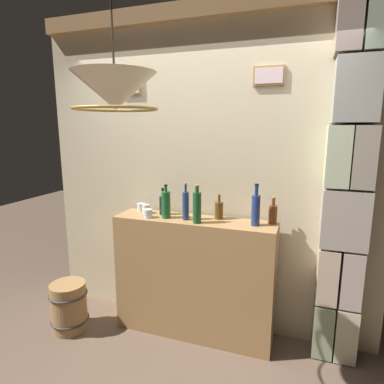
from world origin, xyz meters
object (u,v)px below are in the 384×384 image
liquor_bottle_tequila (166,204)px  glass_tumbler_highball (146,209)px  wooden_barrel (69,306)px  liquor_bottle_brandy (256,209)px  glass_tumbler_rocks (141,207)px  liquor_bottle_whiskey (197,207)px  pendant_lamp (115,92)px  liquor_bottle_vermouth (163,205)px  liquor_bottle_rum (273,214)px  liquor_bottle_bourbon (219,210)px  glass_tumbler_shot (148,213)px  liquor_bottle_mezcal (186,205)px

liquor_bottle_tequila → glass_tumbler_highball: bearing=161.0°
wooden_barrel → liquor_bottle_brandy: bearing=11.7°
glass_tumbler_rocks → glass_tumbler_highball: glass_tumbler_highball is taller
liquor_bottle_whiskey → pendant_lamp: pendant_lamp is taller
liquor_bottle_whiskey → wooden_barrel: size_ratio=0.71×
liquor_bottle_whiskey → wooden_barrel: 1.55m
wooden_barrel → liquor_bottle_vermouth: bearing=26.9°
pendant_lamp → liquor_bottle_whiskey: bearing=72.8°
liquor_bottle_tequila → liquor_bottle_brandy: (0.77, 0.03, 0.01)m
pendant_lamp → glass_tumbler_highball: bearing=108.3°
liquor_bottle_rum → liquor_bottle_bourbon: bearing=-178.4°
glass_tumbler_shot → liquor_bottle_vermouth: bearing=61.0°
liquor_bottle_mezcal → liquor_bottle_whiskey: 0.14m
liquor_bottle_rum → glass_tumbler_highball: (-1.14, -0.05, -0.04)m
glass_tumbler_shot → liquor_bottle_mezcal: bearing=9.0°
glass_tumbler_rocks → liquor_bottle_bourbon: bearing=-2.3°
liquor_bottle_mezcal → liquor_bottle_bourbon: liquor_bottle_mezcal is taller
liquor_bottle_rum → pendant_lamp: size_ratio=0.34×
glass_tumbler_rocks → liquor_bottle_whiskey: bearing=-18.5°
liquor_bottle_bourbon → glass_tumbler_shot: bearing=-164.0°
liquor_bottle_bourbon → glass_tumbler_shot: 0.62m
liquor_bottle_whiskey → glass_tumbler_highball: (-0.54, 0.14, -0.10)m
liquor_bottle_whiskey → liquor_bottle_bourbon: size_ratio=1.50×
liquor_bottle_bourbon → liquor_bottle_tequila: (-0.44, -0.12, 0.04)m
glass_tumbler_highball → glass_tumbler_shot: bearing=-56.8°
liquor_bottle_brandy → glass_tumbler_shot: 0.93m
liquor_bottle_bourbon → glass_tumbler_shot: liquor_bottle_bourbon is taller
liquor_bottle_bourbon → liquor_bottle_brandy: bearing=-15.3°
liquor_bottle_vermouth → wooden_barrel: liquor_bottle_vermouth is taller
liquor_bottle_tequila → liquor_bottle_bourbon: bearing=15.5°
liquor_bottle_mezcal → liquor_bottle_whiskey: bearing=-26.8°
liquor_bottle_whiskey → liquor_bottle_bourbon: liquor_bottle_whiskey is taller
liquor_bottle_whiskey → glass_tumbler_shot: size_ratio=4.25×
liquor_bottle_rum → liquor_bottle_brandy: bearing=-140.8°
liquor_bottle_vermouth → liquor_bottle_brandy: (0.85, -0.06, 0.05)m
liquor_bottle_brandy → glass_tumbler_shot: (-0.93, -0.08, -0.10)m
liquor_bottle_vermouth → glass_tumbler_rocks: bearing=167.2°
liquor_bottle_whiskey → liquor_bottle_tequila: (-0.30, 0.06, -0.02)m
liquor_bottle_mezcal → liquor_bottle_rum: liquor_bottle_mezcal is taller
glass_tumbler_highball → pendant_lamp: size_ratio=0.12×
glass_tumbler_highball → liquor_bottle_whiskey: bearing=-14.4°
liquor_bottle_brandy → wooden_barrel: size_ratio=0.75×
liquor_bottle_vermouth → glass_tumbler_highball: liquor_bottle_vermouth is taller
liquor_bottle_tequila → liquor_bottle_brandy: size_ratio=0.87×
liquor_bottle_vermouth → liquor_bottle_bourbon: 0.52m
liquor_bottle_whiskey → liquor_bottle_mezcal: bearing=153.2°
liquor_bottle_tequila → wooden_barrel: 1.34m
liquor_bottle_rum → glass_tumbler_shot: 1.07m
liquor_bottle_rum → glass_tumbler_highball: liquor_bottle_rum is taller
liquor_bottle_tequila → glass_tumbler_rocks: 0.37m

